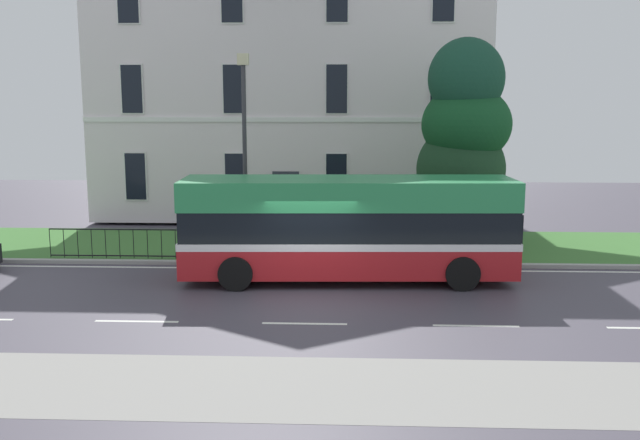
# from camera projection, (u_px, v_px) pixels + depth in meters

# --- Properties ---
(ground_plane) EXTENTS (60.00, 56.00, 0.18)m
(ground_plane) POSITION_uv_depth(u_px,v_px,m) (311.00, 292.00, 19.28)
(ground_plane) COLOR #44404C
(georgian_townhouse) EXTENTS (17.05, 11.14, 13.16)m
(georgian_townhouse) POSITION_uv_depth(u_px,v_px,m) (295.00, 68.00, 33.46)
(georgian_townhouse) COLOR white
(georgian_townhouse) RESTS_ON ground_plane
(iron_verge_railing) EXTENTS (14.28, 0.04, 0.97)m
(iron_verge_railing) POSITION_uv_depth(u_px,v_px,m) (267.00, 244.00, 22.52)
(iron_verge_railing) COLOR black
(iron_verge_railing) RESTS_ON ground_plane
(evergreen_tree) EXTENTS (3.65, 3.47, 7.39)m
(evergreen_tree) POSITION_uv_depth(u_px,v_px,m) (461.00, 153.00, 24.83)
(evergreen_tree) COLOR #423328
(evergreen_tree) RESTS_ON ground_plane
(single_decker_bus) EXTENTS (9.63, 2.88, 2.98)m
(single_decker_bus) POSITION_uv_depth(u_px,v_px,m) (348.00, 227.00, 20.22)
(single_decker_bus) COLOR #B21B20
(single_decker_bus) RESTS_ON ground_plane
(street_lamp_post) EXTENTS (0.36, 0.24, 6.55)m
(street_lamp_post) POSITION_uv_depth(u_px,v_px,m) (245.00, 141.00, 22.75)
(street_lamp_post) COLOR #333338
(street_lamp_post) RESTS_ON ground_plane
(litter_bin) EXTENTS (0.52, 0.52, 1.21)m
(litter_bin) POSITION_uv_depth(u_px,v_px,m) (330.00, 236.00, 23.28)
(litter_bin) COLOR #23472D
(litter_bin) RESTS_ON ground_plane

